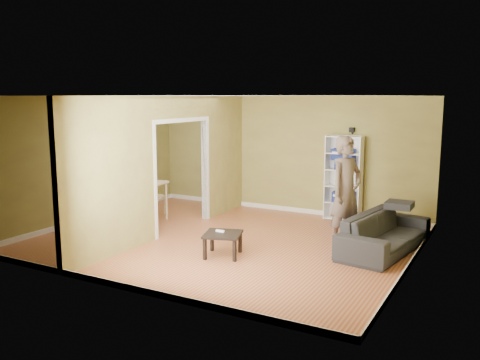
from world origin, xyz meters
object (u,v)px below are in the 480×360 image
at_px(chair_near, 115,205).
at_px(chair_left, 105,195).
at_px(bookshelf, 344,178).
at_px(coffee_table, 223,236).
at_px(chair_far, 155,195).
at_px(person, 346,182).
at_px(sofa, 385,227).
at_px(dining_table, 132,185).

bearing_deg(chair_near, chair_left, 125.56).
bearing_deg(bookshelf, chair_left, -154.50).
bearing_deg(coffee_table, bookshelf, 74.26).
distance_m(chair_left, chair_far, 1.08).
xyz_separation_m(person, chair_near, (-4.49, -0.89, -0.70)).
bearing_deg(chair_far, bookshelf, -143.07).
bearing_deg(bookshelf, sofa, -55.32).
height_order(chair_left, chair_far, chair_left).
height_order(coffee_table, chair_left, chair_left).
bearing_deg(bookshelf, coffee_table, -105.74).
bearing_deg(chair_left, bookshelf, 132.28).
bearing_deg(dining_table, sofa, 3.63).
bearing_deg(chair_near, chair_far, 65.38).
xyz_separation_m(person, chair_left, (-5.25, -0.35, -0.67)).
distance_m(dining_table, chair_left, 0.80).
xyz_separation_m(sofa, chair_far, (-5.07, 0.30, 0.02)).
xyz_separation_m(sofa, person, (-0.70, 0.02, 0.71)).
distance_m(sofa, dining_table, 5.22).
bearing_deg(chair_left, chair_far, 142.81).
height_order(sofa, chair_far, chair_far).
bearing_deg(coffee_table, person, 44.83).
distance_m(bookshelf, coffee_table, 3.60).
relative_size(sofa, dining_table, 1.67).
xyz_separation_m(bookshelf, chair_far, (-3.77, -1.58, -0.46)).
relative_size(person, bookshelf, 1.27).
relative_size(bookshelf, chair_left, 1.94).
distance_m(sofa, chair_near, 5.26).
xyz_separation_m(person, bookshelf, (-0.60, 1.86, -0.24)).
relative_size(sofa, person, 0.97).
height_order(person, coffee_table, person).
bearing_deg(sofa, chair_left, 102.25).
relative_size(coffee_table, chair_far, 0.67).
bearing_deg(sofa, dining_table, 102.65).
bearing_deg(chair_left, coffee_table, 88.69).
height_order(bookshelf, chair_near, bookshelf).
bearing_deg(chair_near, bookshelf, 16.31).
distance_m(person, chair_far, 4.44).
height_order(person, chair_near, person).
bearing_deg(person, chair_left, 117.18).
bearing_deg(coffee_table, chair_near, 167.22).
relative_size(sofa, chair_far, 2.52).
bearing_deg(chair_near, dining_table, 72.31).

